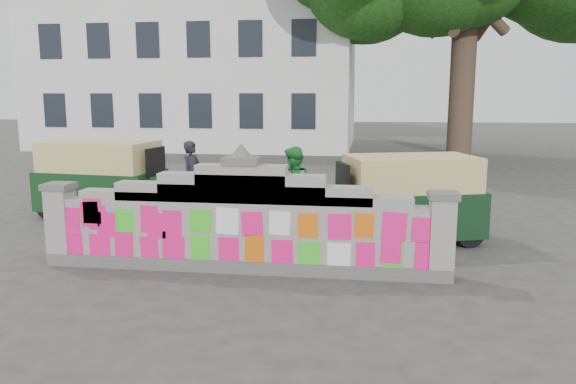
{
  "coord_description": "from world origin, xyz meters",
  "views": [
    {
      "loc": [
        1.91,
        -8.31,
        2.74
      ],
      "look_at": [
        0.58,
        1.0,
        1.1
      ],
      "focal_mm": 35.0,
      "sensor_mm": 36.0,
      "label": 1
    }
  ],
  "objects_px": {
    "pedestrian": "(293,190)",
    "rickshaw_right": "(406,198)",
    "cyclist_rider": "(193,188)",
    "rickshaw_left": "(104,177)",
    "cyclist_bike": "(193,202)"
  },
  "relations": [
    {
      "from": "cyclist_rider",
      "to": "rickshaw_left",
      "type": "height_order",
      "value": "rickshaw_left"
    },
    {
      "from": "cyclist_rider",
      "to": "pedestrian",
      "type": "distance_m",
      "value": 2.32
    },
    {
      "from": "pedestrian",
      "to": "rickshaw_left",
      "type": "distance_m",
      "value": 4.56
    },
    {
      "from": "pedestrian",
      "to": "rickshaw_right",
      "type": "distance_m",
      "value": 2.22
    },
    {
      "from": "cyclist_bike",
      "to": "rickshaw_left",
      "type": "relative_size",
      "value": 0.54
    },
    {
      "from": "rickshaw_left",
      "to": "cyclist_rider",
      "type": "bearing_deg",
      "value": -4.86
    },
    {
      "from": "cyclist_bike",
      "to": "cyclist_rider",
      "type": "bearing_deg",
      "value": 0.0
    },
    {
      "from": "rickshaw_left",
      "to": "rickshaw_right",
      "type": "xyz_separation_m",
      "value": [
        6.63,
        -1.37,
        -0.04
      ]
    },
    {
      "from": "cyclist_rider",
      "to": "rickshaw_left",
      "type": "bearing_deg",
      "value": 98.33
    },
    {
      "from": "pedestrian",
      "to": "rickshaw_right",
      "type": "relative_size",
      "value": 0.57
    },
    {
      "from": "pedestrian",
      "to": "rickshaw_left",
      "type": "xyz_separation_m",
      "value": [
        -4.45,
        1.0,
        0.02
      ]
    },
    {
      "from": "cyclist_bike",
      "to": "cyclist_rider",
      "type": "height_order",
      "value": "cyclist_rider"
    },
    {
      "from": "cyclist_bike",
      "to": "rickshaw_left",
      "type": "height_order",
      "value": "rickshaw_left"
    },
    {
      "from": "pedestrian",
      "to": "cyclist_bike",
      "type": "bearing_deg",
      "value": -101.14
    },
    {
      "from": "cyclist_rider",
      "to": "rickshaw_right",
      "type": "xyz_separation_m",
      "value": [
        4.42,
        -0.95,
        0.08
      ]
    }
  ]
}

